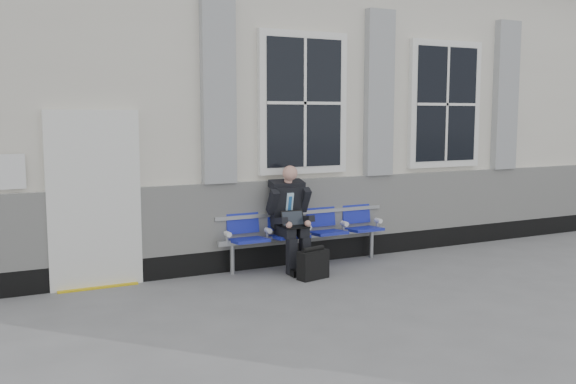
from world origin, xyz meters
TOP-DOWN VIEW (x-y plane):
  - ground at (0.00, 0.00)m, footprint 70.00×70.00m
  - station_building at (-0.02, 3.47)m, footprint 14.40×4.40m
  - bench at (-2.19, 1.32)m, footprint 2.60×0.47m
  - businessman at (-2.49, 1.19)m, footprint 0.58×0.78m
  - briefcase at (-2.46, 0.60)m, footprint 0.44×0.26m

SIDE VIEW (x-z plane):
  - ground at x=0.00m, z-range 0.00..0.00m
  - briefcase at x=-2.46m, z-range -0.02..0.41m
  - bench at x=-2.19m, z-range 0.10..1.01m
  - businessman at x=-2.49m, z-range 0.06..1.48m
  - station_building at x=-0.02m, z-range -0.02..4.47m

